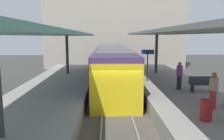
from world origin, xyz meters
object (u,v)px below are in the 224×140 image
passenger_near_bench (179,75)px  passenger_mid_platform (213,90)px  platform_bench (201,83)px  platform_sign (148,58)px  litter_bin (206,110)px  commuter_train (112,67)px

passenger_near_bench → passenger_mid_platform: 3.80m
platform_bench → passenger_mid_platform: bearing=-104.7°
platform_sign → litter_bin: bearing=-84.0°
platform_bench → litter_bin: platform_bench is taller
platform_bench → passenger_near_bench: size_ratio=0.86×
platform_bench → passenger_mid_platform: (-0.84, -3.20, 0.37)m
litter_bin → passenger_mid_platform: 1.66m
commuter_train → litter_bin: size_ratio=18.32×
platform_bench → litter_bin: bearing=-110.7°
commuter_train → platform_bench: size_ratio=10.47×
passenger_near_bench → passenger_mid_platform: passenger_near_bench is taller
litter_bin → platform_sign: bearing=96.0°
platform_bench → passenger_near_bench: passenger_near_bench is taller
platform_bench → litter_bin: size_ratio=1.75×
commuter_train → passenger_mid_platform: commuter_train is taller
platform_bench → litter_bin: 4.86m
litter_bin → passenger_near_bench: size_ratio=0.49×
commuter_train → passenger_mid_platform: bearing=-64.9°
commuter_train → passenger_mid_platform: 9.64m
commuter_train → passenger_near_bench: 6.25m
commuter_train → platform_sign: commuter_train is taller
commuter_train → platform_sign: size_ratio=6.63×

